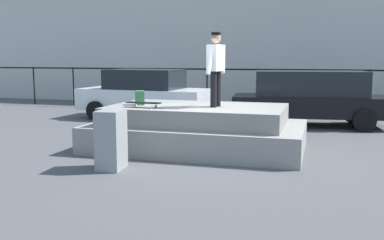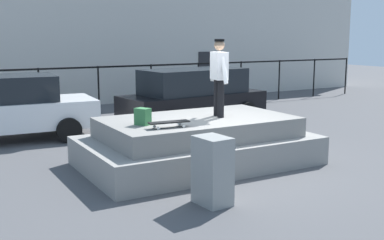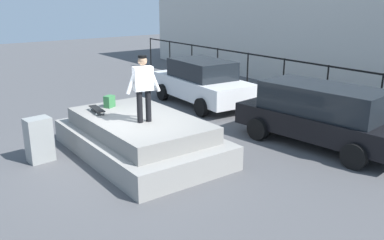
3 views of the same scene
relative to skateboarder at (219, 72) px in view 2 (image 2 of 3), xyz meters
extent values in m
plane|color=#4C4C4F|center=(-0.11, -0.36, -1.95)|extent=(60.00, 60.00, 0.00)
cube|color=gray|center=(-0.45, 0.11, -1.65)|extent=(4.79, 2.83, 0.59)
cube|color=gray|center=(-0.45, 0.11, -1.15)|extent=(3.93, 2.32, 0.41)
cylinder|color=black|center=(0.02, 0.11, -0.55)|extent=(0.14, 0.14, 0.79)
cylinder|color=black|center=(-0.02, -0.11, -0.55)|extent=(0.14, 0.14, 0.79)
cube|color=silver|center=(0.00, 0.00, 0.14)|extent=(0.33, 0.50, 0.57)
cylinder|color=silver|center=(0.06, 0.28, 0.08)|extent=(0.15, 0.32, 0.61)
cylinder|color=silver|center=(-0.06, -0.28, 0.08)|extent=(0.15, 0.32, 0.61)
sphere|color=tan|center=(0.00, 0.00, 0.56)|extent=(0.22, 0.22, 0.22)
cylinder|color=black|center=(0.00, 0.00, 0.66)|extent=(0.25, 0.25, 0.05)
cube|color=black|center=(-1.49, -0.59, -0.84)|extent=(0.80, 0.27, 0.02)
cylinder|color=silver|center=(-1.73, -0.47, -0.92)|extent=(0.06, 0.04, 0.06)
cylinder|color=silver|center=(-1.75, -0.66, -0.92)|extent=(0.06, 0.04, 0.06)
cylinder|color=silver|center=(-1.22, -0.51, -0.92)|extent=(0.06, 0.04, 0.06)
cylinder|color=silver|center=(-1.24, -0.71, -0.92)|extent=(0.06, 0.04, 0.06)
cube|color=#33723F|center=(-1.79, -0.07, -0.78)|extent=(0.30, 0.34, 0.33)
cube|color=white|center=(-3.58, 4.58, -1.27)|extent=(4.58, 2.14, 0.71)
cube|color=black|center=(-3.58, 4.58, -0.59)|extent=(2.56, 1.79, 0.66)
cylinder|color=black|center=(-2.14, 5.43, -1.63)|extent=(0.65, 0.26, 0.64)
cylinder|color=black|center=(-2.26, 3.54, -1.63)|extent=(0.65, 0.26, 0.64)
cube|color=black|center=(1.92, 4.42, -1.32)|extent=(4.82, 2.28, 0.61)
cube|color=black|center=(1.92, 4.42, -0.64)|extent=(3.41, 1.91, 0.75)
cylinder|color=black|center=(0.39, 5.14, -1.63)|extent=(0.66, 0.29, 0.64)
cylinder|color=black|center=(0.60, 3.36, -1.63)|extent=(0.66, 0.29, 0.64)
cylinder|color=black|center=(3.25, 5.48, -1.63)|extent=(0.66, 0.29, 0.64)
cylinder|color=black|center=(3.46, 3.70, -1.63)|extent=(0.66, 0.29, 0.64)
cube|color=gray|center=(-1.50, -2.15, -1.39)|extent=(0.49, 0.64, 1.12)
cylinder|color=black|center=(-2.11, 7.46, -1.11)|extent=(0.06, 0.06, 1.68)
cylinder|color=black|center=(-0.11, 7.46, -1.11)|extent=(0.06, 0.06, 1.68)
cylinder|color=black|center=(1.89, 7.46, -1.11)|extent=(0.06, 0.06, 1.68)
cylinder|color=black|center=(3.89, 7.46, -1.11)|extent=(0.06, 0.06, 1.68)
cylinder|color=black|center=(5.89, 7.46, -1.11)|extent=(0.06, 0.06, 1.68)
cylinder|color=black|center=(7.89, 7.46, -1.11)|extent=(0.06, 0.06, 1.68)
cylinder|color=black|center=(9.89, 7.46, -1.11)|extent=(0.06, 0.06, 1.68)
cylinder|color=black|center=(11.89, 7.46, -1.11)|extent=(0.06, 0.06, 1.68)
cube|color=black|center=(-0.11, 7.46, -0.31)|extent=(24.00, 0.04, 0.06)
cube|color=beige|center=(-0.11, 13.16, 0.70)|extent=(29.16, 6.87, 5.28)
cube|color=#262628|center=(5.72, 9.72, -0.95)|extent=(1.00, 0.06, 2.00)
camera|label=1|loc=(2.26, -9.56, 0.15)|focal=41.40mm
camera|label=2|loc=(-5.49, -8.48, 0.77)|focal=44.95mm
camera|label=3|loc=(8.49, -4.83, 2.03)|focal=38.54mm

